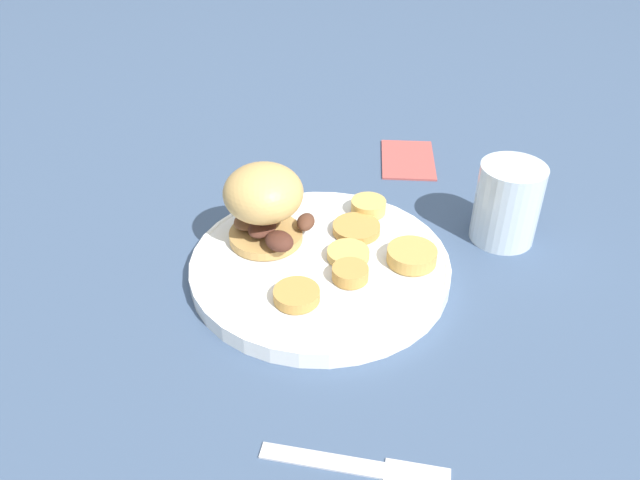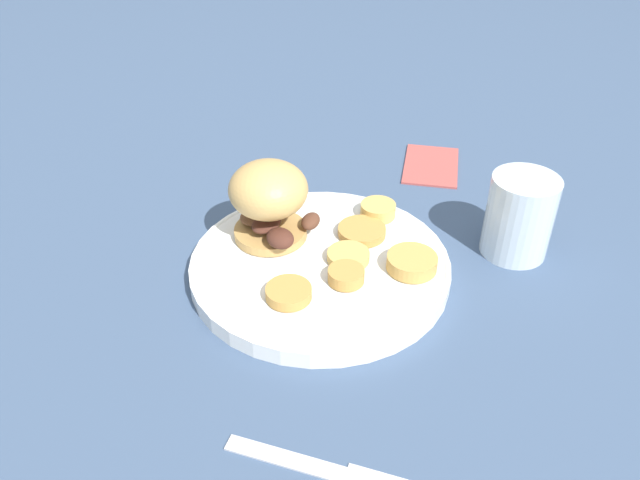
% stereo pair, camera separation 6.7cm
% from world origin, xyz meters
% --- Properties ---
extents(ground_plane, '(4.00, 4.00, 0.00)m').
position_xyz_m(ground_plane, '(0.00, 0.00, 0.00)').
color(ground_plane, '#3D5170').
extents(dinner_plate, '(0.29, 0.29, 0.02)m').
position_xyz_m(dinner_plate, '(0.00, 0.00, 0.01)').
color(dinner_plate, white).
rests_on(dinner_plate, ground_plane).
extents(sandwich, '(0.11, 0.09, 0.09)m').
position_xyz_m(sandwich, '(-0.07, 0.02, 0.07)').
color(sandwich, tan).
rests_on(sandwich, dinner_plate).
extents(potato_round_0, '(0.05, 0.05, 0.01)m').
position_xyz_m(potato_round_0, '(0.03, 0.01, 0.03)').
color(potato_round_0, tan).
rests_on(potato_round_0, dinner_plate).
extents(potato_round_1, '(0.04, 0.04, 0.02)m').
position_xyz_m(potato_round_1, '(0.03, 0.11, 0.03)').
color(potato_round_1, tan).
rests_on(potato_round_1, dinner_plate).
extents(potato_round_2, '(0.05, 0.05, 0.02)m').
position_xyz_m(potato_round_2, '(0.10, 0.03, 0.03)').
color(potato_round_2, tan).
rests_on(potato_round_2, dinner_plate).
extents(potato_round_3, '(0.04, 0.04, 0.01)m').
position_xyz_m(potato_round_3, '(0.04, -0.02, 0.03)').
color(potato_round_3, '#BC8942').
rests_on(potato_round_3, dinner_plate).
extents(potato_round_4, '(0.05, 0.05, 0.01)m').
position_xyz_m(potato_round_4, '(-0.00, -0.07, 0.03)').
color(potato_round_4, '#BC8942').
rests_on(potato_round_4, dinner_plate).
extents(potato_round_5, '(0.06, 0.06, 0.01)m').
position_xyz_m(potato_round_5, '(0.02, 0.06, 0.03)').
color(potato_round_5, '#BC8942').
rests_on(potato_round_5, dinner_plate).
extents(fork, '(0.15, 0.04, 0.00)m').
position_xyz_m(fork, '(0.11, -0.22, 0.00)').
color(fork, silver).
rests_on(fork, ground_plane).
extents(drinking_glass, '(0.08, 0.08, 0.10)m').
position_xyz_m(drinking_glass, '(0.18, 0.14, 0.05)').
color(drinking_glass, silver).
rests_on(drinking_glass, ground_plane).
extents(napkin, '(0.10, 0.13, 0.01)m').
position_xyz_m(napkin, '(0.04, 0.29, 0.00)').
color(napkin, '#B24C47').
rests_on(napkin, ground_plane).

